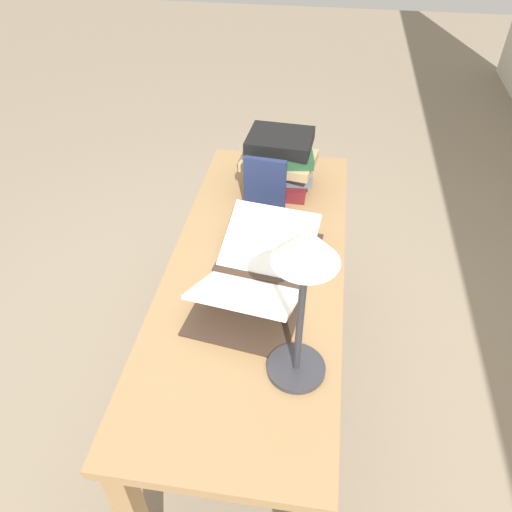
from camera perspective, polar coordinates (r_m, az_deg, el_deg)
name	(u,v)px	position (r m, az deg, el deg)	size (l,w,h in m)	color
ground_plane	(256,394)	(2.23, -0.02, -15.49)	(12.00, 12.00, 0.00)	gray
reading_desk	(256,290)	(1.73, -0.03, -3.87)	(1.50, 0.58, 0.75)	#937047
open_book	(258,272)	(1.58, 0.23, -1.87)	(0.61, 0.40, 0.12)	#38281E
book_stack_tall	(279,162)	(1.97, 2.69, 10.71)	(0.26, 0.30, 0.23)	maroon
book_standing_upright	(265,185)	(1.85, 1.01, 8.12)	(0.04, 0.16, 0.22)	#1E284C
reading_lamp	(304,272)	(1.11, 5.54, -1.88)	(0.16, 0.16, 0.48)	#2D2D33
coffee_mug	(270,228)	(1.75, 1.65, 3.27)	(0.08, 0.11, 0.08)	#28282D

